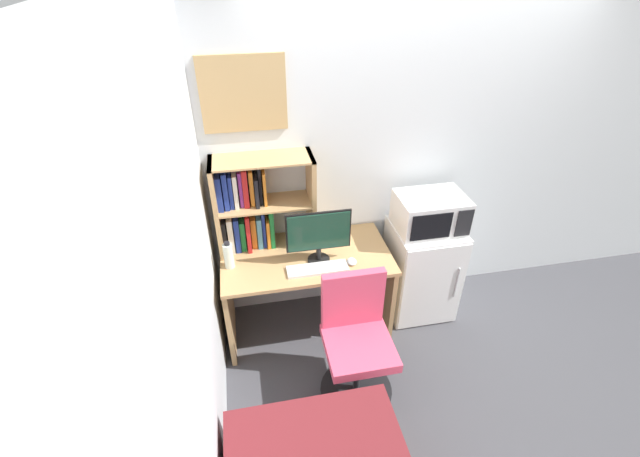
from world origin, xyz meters
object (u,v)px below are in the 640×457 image
at_px(hutch_bookshelf, 252,206).
at_px(desk_chair, 356,346).
at_px(monitor, 319,234).
at_px(microwave, 430,213).
at_px(computer_mouse, 352,261).
at_px(mini_fridge, 421,269).
at_px(water_bottle, 229,255).
at_px(wall_corkboard, 243,94).
at_px(keyboard, 318,269).

height_order(hutch_bookshelf, desk_chair, hutch_bookshelf).
distance_m(monitor, desk_chair, 0.81).
bearing_deg(microwave, hutch_bookshelf, 173.15).
relative_size(computer_mouse, mini_fridge, 0.11).
bearing_deg(desk_chair, water_bottle, 142.12).
bearing_deg(wall_corkboard, computer_mouse, -36.56).
bearing_deg(microwave, water_bottle, -177.06).
distance_m(monitor, water_bottle, 0.66).
distance_m(hutch_bookshelf, desk_chair, 1.24).
distance_m(mini_fridge, desk_chair, 1.02).
relative_size(monitor, computer_mouse, 5.06).
xyz_separation_m(computer_mouse, water_bottle, (-0.87, 0.13, 0.09)).
xyz_separation_m(hutch_bookshelf, computer_mouse, (0.67, -0.37, -0.33)).
relative_size(hutch_bookshelf, mini_fridge, 0.87).
distance_m(hutch_bookshelf, monitor, 0.54).
bearing_deg(computer_mouse, mini_fridge, 17.23).
bearing_deg(keyboard, monitor, 74.84).
distance_m(water_bottle, microwave, 1.55).
bearing_deg(desk_chair, microwave, 42.82).
relative_size(keyboard, computer_mouse, 4.75).
relative_size(keyboard, mini_fridge, 0.53).
distance_m(mini_fridge, microwave, 0.55).
relative_size(hutch_bookshelf, computer_mouse, 7.83).
bearing_deg(hutch_bookshelf, wall_corkboard, 78.95).
bearing_deg(mini_fridge, monitor, -171.92).
height_order(monitor, microwave, monitor).
relative_size(hutch_bookshelf, microwave, 1.41).
distance_m(keyboard, computer_mouse, 0.26).
xyz_separation_m(keyboard, desk_chair, (0.18, -0.45, -0.34)).
relative_size(keyboard, microwave, 0.85).
relative_size(computer_mouse, desk_chair, 0.10).
height_order(monitor, water_bottle, monitor).
relative_size(monitor, desk_chair, 0.50).
bearing_deg(microwave, keyboard, -165.52).
bearing_deg(keyboard, hutch_bookshelf, 135.91).
bearing_deg(monitor, computer_mouse, -18.97).
relative_size(computer_mouse, water_bottle, 0.43).
distance_m(water_bottle, wall_corkboard, 1.11).
bearing_deg(mini_fridge, wall_corkboard, 168.16).
distance_m(computer_mouse, wall_corkboard, 1.38).
bearing_deg(keyboard, desk_chair, -68.58).
bearing_deg(water_bottle, computer_mouse, -8.52).
bearing_deg(computer_mouse, monitor, 161.03).
relative_size(monitor, keyboard, 1.07).
xyz_separation_m(hutch_bookshelf, keyboard, (0.41, -0.40, -0.34)).
height_order(computer_mouse, wall_corkboard, wall_corkboard).
distance_m(monitor, microwave, 0.91).
bearing_deg(monitor, hutch_bookshelf, 146.65).
height_order(computer_mouse, mini_fridge, mini_fridge).
xyz_separation_m(hutch_bookshelf, water_bottle, (-0.20, -0.24, -0.24)).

